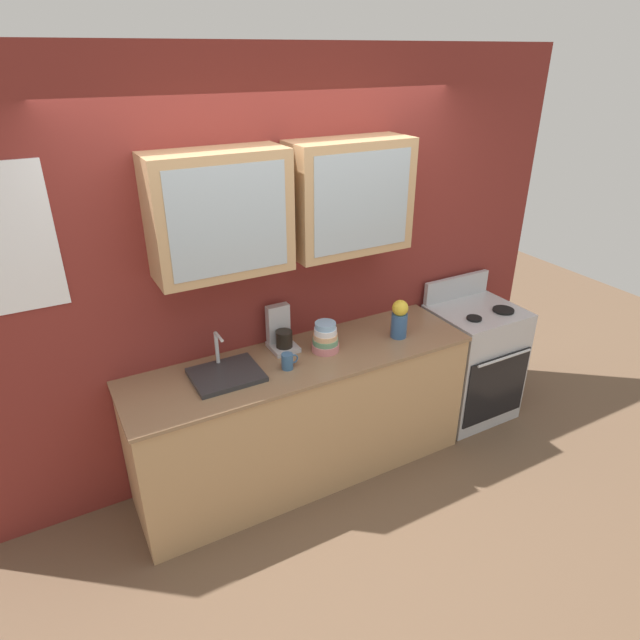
% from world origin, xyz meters
% --- Properties ---
extents(ground_plane, '(10.00, 10.00, 0.00)m').
position_xyz_m(ground_plane, '(0.00, 0.00, 0.00)').
color(ground_plane, brown).
extents(back_wall_unit, '(4.40, 0.42, 2.76)m').
position_xyz_m(back_wall_unit, '(-0.01, 0.32, 1.49)').
color(back_wall_unit, maroon).
rests_on(back_wall_unit, ground_plane).
extents(counter, '(2.31, 0.63, 0.93)m').
position_xyz_m(counter, '(0.00, 0.00, 0.46)').
color(counter, tan).
rests_on(counter, ground_plane).
extents(stove_range, '(0.65, 0.61, 1.11)m').
position_xyz_m(stove_range, '(1.51, -0.00, 0.47)').
color(stove_range, silver).
rests_on(stove_range, ground_plane).
extents(sink_faucet, '(0.41, 0.34, 0.25)m').
position_xyz_m(sink_faucet, '(-0.51, 0.03, 0.95)').
color(sink_faucet, '#2D2D30').
rests_on(sink_faucet, counter).
extents(bowl_stack, '(0.18, 0.18, 0.20)m').
position_xyz_m(bowl_stack, '(0.18, 0.02, 1.02)').
color(bowl_stack, '#D87F84').
rests_on(bowl_stack, counter).
extents(vase, '(0.11, 0.11, 0.27)m').
position_xyz_m(vase, '(0.72, -0.05, 1.07)').
color(vase, '#33598C').
rests_on(vase, counter).
extents(cup_near_sink, '(0.11, 0.07, 0.10)m').
position_xyz_m(cup_near_sink, '(-0.14, -0.07, 0.98)').
color(cup_near_sink, '#38608C').
rests_on(cup_near_sink, counter).
extents(coffee_maker, '(0.17, 0.20, 0.29)m').
position_xyz_m(coffee_maker, '(-0.06, 0.20, 1.04)').
color(coffee_maker, '#B7B7BC').
rests_on(coffee_maker, counter).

